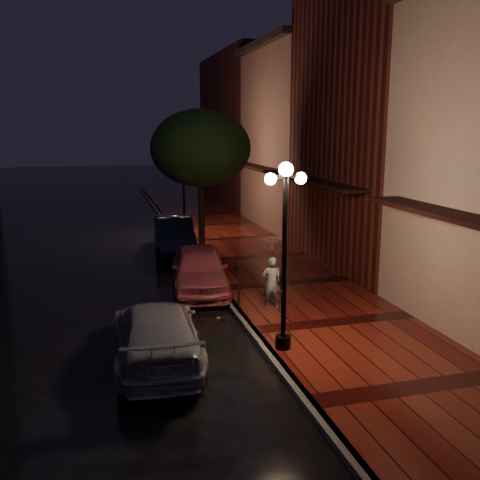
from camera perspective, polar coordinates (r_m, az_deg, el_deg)
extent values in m
plane|color=black|center=(17.23, -2.15, -5.62)|extent=(120.00, 120.00, 0.00)
cube|color=#440F0C|center=(17.82, 4.94, -4.80)|extent=(4.50, 60.00, 0.15)
cube|color=#595451|center=(17.20, -2.15, -5.38)|extent=(0.25, 60.00, 0.15)
cube|color=#511914|center=(20.93, 15.87, 12.34)|extent=(5.00, 8.00, 11.00)
cube|color=#8C5951|center=(28.12, 7.27, 10.44)|extent=(5.00, 8.00, 9.00)
cube|color=#511914|center=(37.56, 1.39, 11.65)|extent=(5.00, 12.00, 10.00)
cylinder|color=black|center=(12.11, 4.74, -2.68)|extent=(0.12, 0.12, 4.00)
cylinder|color=black|center=(12.70, 4.60, -10.78)|extent=(0.36, 0.36, 0.30)
cube|color=black|center=(11.77, 4.91, 6.79)|extent=(0.70, 0.08, 0.08)
sphere|color=#EAC38C|center=(11.75, 4.92, 7.52)|extent=(0.32, 0.32, 0.32)
sphere|color=#EAC38C|center=(11.65, 3.28, 6.52)|extent=(0.26, 0.26, 0.26)
sphere|color=#EAC38C|center=(11.89, 6.50, 6.57)|extent=(0.26, 0.26, 0.26)
cylinder|color=black|center=(25.51, -6.00, 5.03)|extent=(0.12, 0.12, 4.00)
cylinder|color=black|center=(25.80, -5.91, 0.95)|extent=(0.36, 0.36, 0.30)
cube|color=black|center=(25.35, -6.10, 9.52)|extent=(0.70, 0.08, 0.08)
sphere|color=#EAC38C|center=(25.34, -6.11, 9.86)|extent=(0.32, 0.32, 0.32)
sphere|color=#EAC38C|center=(25.30, -6.89, 9.38)|extent=(0.26, 0.26, 0.26)
sphere|color=#EAC38C|center=(25.41, -5.31, 9.43)|extent=(0.26, 0.26, 0.26)
cylinder|color=black|center=(22.68, -4.13, 3.18)|extent=(0.28, 0.28, 3.20)
ellipsoid|color=black|center=(22.43, -4.23, 9.75)|extent=(4.16, 4.16, 3.20)
sphere|color=black|center=(23.19, -2.78, 8.36)|extent=(1.80, 1.80, 1.80)
sphere|color=black|center=(21.66, -5.43, 8.33)|extent=(1.80, 1.80, 1.80)
imported|color=#BE4E58|center=(17.22, -4.37, -3.11)|extent=(2.26, 4.50, 1.47)
imported|color=black|center=(22.71, -7.09, 0.58)|extent=(1.99, 4.70, 1.51)
imported|color=#9A9AA1|center=(12.34, -8.86, -9.74)|extent=(2.11, 4.70, 1.34)
imported|color=white|center=(15.06, 3.42, -4.62)|extent=(0.62, 0.47, 1.52)
imported|color=silver|center=(14.82, 3.47, -1.05)|extent=(0.88, 0.90, 0.81)
cylinder|color=black|center=(14.97, 3.44, -3.32)|extent=(0.02, 0.02, 1.21)
cube|color=black|center=(15.07, 4.40, -4.22)|extent=(0.12, 0.28, 0.30)
cylinder|color=black|center=(15.43, -0.14, -5.15)|extent=(0.06, 0.06, 1.02)
cube|color=black|center=(15.26, -0.15, -2.97)|extent=(0.13, 0.12, 0.20)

